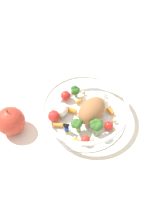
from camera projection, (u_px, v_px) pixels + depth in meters
The scene contains 3 objects.
ground_plane at pixel (85, 117), 0.80m from camera, with size 2.40×2.40×0.00m, color silver.
food_container at pixel (83, 111), 0.78m from camera, with size 0.24×0.24×0.07m.
loose_apple at pixel (11, 121), 0.75m from camera, with size 0.08×0.08×0.09m.
Camera 1 is at (0.15, -0.44, 0.66)m, focal length 45.07 mm.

